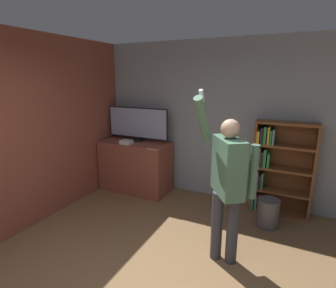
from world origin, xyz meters
TOP-DOWN VIEW (x-y plane):
  - wall_back at (0.00, 3.07)m, footprint 6.20×0.06m
  - wall_side_brick at (-2.13, 1.52)m, footprint 0.06×4.64m
  - tv_ledge at (-1.43, 2.66)m, footprint 1.29×0.62m
  - television at (-1.43, 2.77)m, footprint 1.23×0.22m
  - game_console at (-1.49, 2.47)m, footprint 0.21×0.16m
  - bookshelf at (0.99, 2.89)m, footprint 0.87×0.28m
  - person at (0.57, 1.39)m, footprint 0.62×0.58m
  - waste_bin at (0.97, 2.38)m, footprint 0.30×0.30m

SIDE VIEW (x-z plane):
  - waste_bin at x=0.97m, z-range 0.00..0.42m
  - tv_ledge at x=-1.43m, z-range 0.00..0.93m
  - bookshelf at x=0.99m, z-range 0.00..1.45m
  - game_console at x=-1.49m, z-range 0.93..1.00m
  - person at x=0.57m, z-range 0.03..2.01m
  - television at x=-1.43m, z-range 0.95..1.57m
  - wall_back at x=0.00m, z-range 0.00..2.70m
  - wall_side_brick at x=-2.13m, z-range 0.00..2.70m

